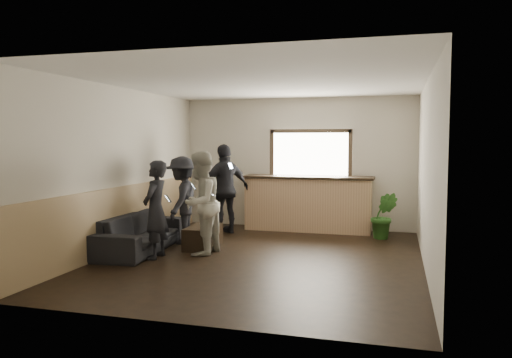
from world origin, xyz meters
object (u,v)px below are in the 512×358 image
(person_d, at_px, (225,189))
(cup_b, at_px, (209,225))
(sofa, at_px, (140,232))
(cup_a, at_px, (203,222))
(coffee_table, at_px, (203,237))
(bar_counter, at_px, (308,200))
(person_c, at_px, (182,200))
(potted_plant, at_px, (384,216))
(person_b, at_px, (200,203))
(person_a, at_px, (156,209))

(person_d, bearing_deg, cup_b, 49.94)
(cup_b, bearing_deg, sofa, -163.42)
(cup_a, relative_size, person_d, 0.06)
(coffee_table, bearing_deg, bar_counter, 56.08)
(cup_a, height_order, cup_b, cup_b)
(coffee_table, distance_m, person_d, 1.59)
(sofa, distance_m, cup_b, 1.21)
(cup_a, xyz_separation_m, person_c, (-0.46, 0.12, 0.37))
(bar_counter, bearing_deg, coffee_table, -123.92)
(potted_plant, relative_size, person_d, 0.50)
(potted_plant, relative_size, person_b, 0.53)
(bar_counter, height_order, cup_b, bar_counter)
(bar_counter, relative_size, potted_plant, 2.99)
(person_d, bearing_deg, person_b, 47.32)
(potted_plant, bearing_deg, cup_b, -147.14)
(person_a, height_order, person_b, person_b)
(coffee_table, relative_size, person_d, 0.47)
(coffee_table, relative_size, person_b, 0.50)
(cup_a, height_order, person_c, person_c)
(cup_b, distance_m, person_b, 0.53)
(bar_counter, xyz_separation_m, person_b, (-1.34, -2.68, 0.21))
(potted_plant, distance_m, person_a, 4.37)
(sofa, xyz_separation_m, cup_a, (0.91, 0.66, 0.11))
(sofa, relative_size, coffee_table, 2.49)
(person_c, bearing_deg, cup_b, 50.22)
(person_a, xyz_separation_m, person_b, (0.59, 0.45, 0.07))
(sofa, relative_size, cup_b, 20.36)
(potted_plant, bearing_deg, sofa, -151.36)
(person_d, bearing_deg, bar_counter, 157.27)
(sofa, bearing_deg, person_c, -34.34)
(potted_plant, bearing_deg, person_a, -143.16)
(person_d, bearing_deg, potted_plant, 135.40)
(potted_plant, bearing_deg, bar_counter, 161.55)
(coffee_table, height_order, potted_plant, potted_plant)
(bar_counter, xyz_separation_m, coffee_table, (-1.49, -2.21, -0.45))
(cup_b, bearing_deg, cup_a, 127.06)
(coffee_table, height_order, person_a, person_a)
(person_c, bearing_deg, cup_a, 67.48)
(person_b, xyz_separation_m, person_d, (-0.23, 1.89, 0.05))
(bar_counter, bearing_deg, person_d, -153.23)
(potted_plant, xyz_separation_m, person_d, (-3.12, -0.27, 0.46))
(bar_counter, distance_m, person_d, 1.77)
(cup_b, height_order, person_d, person_d)
(cup_b, height_order, person_b, person_b)
(bar_counter, relative_size, person_b, 1.58)
(potted_plant, distance_m, person_b, 3.64)
(cup_b, relative_size, person_c, 0.07)
(coffee_table, xyz_separation_m, person_a, (-0.44, -0.92, 0.59))
(cup_a, bearing_deg, person_a, -109.64)
(bar_counter, xyz_separation_m, cup_a, (-1.54, -2.05, -0.21))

